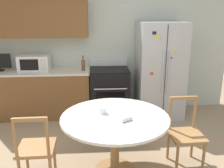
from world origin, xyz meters
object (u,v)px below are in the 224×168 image
Objects in this scene: dining_chair_left at (36,149)px; microwave at (34,63)px; oven_range at (109,91)px; counter_bottle at (83,65)px; candle_glass at (103,111)px; dining_chair_right at (186,134)px; refrigerator at (160,70)px.

microwave is at bearing 100.44° from dining_chair_left.
oven_range is 0.73m from counter_bottle.
candle_glass is (-0.18, -1.74, 0.33)m from oven_range.
counter_bottle is at bearing 100.30° from candle_glass.
dining_chair_left is (-0.49, -1.93, -0.57)m from counter_bottle.
candle_glass is at bearing -95.84° from oven_range.
dining_chair_left is 1.00× the size of dining_chair_right.
candle_glass is at bearing -79.70° from counter_bottle.
counter_bottle reaches higher than candle_glass.
microwave is at bearing -40.88° from dining_chair_right.
dining_chair_left reaches higher than candle_glass.
counter_bottle reaches higher than dining_chair_right.
counter_bottle reaches higher than oven_range.
dining_chair_right is 1.13m from candle_glass.
refrigerator is 6.29× the size of counter_bottle.
refrigerator is 1.05m from oven_range.
dining_chair_right reaches higher than candle_glass.
counter_bottle is at bearing -175.31° from oven_range.
dining_chair_right is 9.66× the size of candle_glass.
candle_glass is (-1.13, -1.68, -0.10)m from refrigerator.
microwave and counter_bottle have the same top height.
counter_bottle is 2.07m from dining_chair_left.
dining_chair_left is at bearing -78.22° from microwave.
oven_range is at bearing -65.26° from dining_chair_right.
microwave is at bearing 172.52° from counter_bottle.
refrigerator is at bearing -3.44° from microwave.
refrigerator is at bearing 56.00° from candle_glass.
counter_bottle is at bearing -53.37° from dining_chair_right.
oven_range is (-0.96, 0.06, -0.43)m from refrigerator.
dining_chair_right is at bearing -50.99° from counter_bottle.
candle_glass is at bearing 14.71° from dining_chair_left.
dining_chair_right is (0.89, -1.75, -0.03)m from oven_range.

